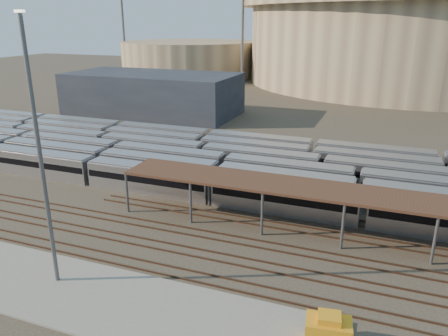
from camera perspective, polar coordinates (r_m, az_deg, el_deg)
name	(u,v)px	position (r m, az deg, el deg)	size (l,w,h in m)	color
ground	(182,226)	(50.92, -5.52, -7.59)	(420.00, 420.00, 0.00)	#383026
apron	(56,287)	(42.74, -21.07, -14.33)	(50.00, 9.00, 0.20)	gray
subway_trains	(211,161)	(67.42, -1.72, 0.87)	(121.38, 23.90, 3.60)	#BDBCC1
inspection_shed	(391,201)	(48.01, 20.95, -3.99)	(60.30, 6.00, 5.30)	#59595E
empty_tracks	(161,246)	(46.98, -8.25, -9.99)	(170.00, 9.62, 0.18)	#4C3323
stadium	(410,37)	(180.80, 23.16, 15.46)	(124.00, 124.00, 32.50)	tan
secondary_arena	(190,59)	(189.43, -4.50, 14.07)	(56.00, 56.00, 14.00)	tan
service_building	(153,94)	(112.10, -9.31, 9.57)	(42.00, 20.00, 10.00)	#1E232D
floodlight_0	(243,25)	(158.98, 2.44, 18.13)	(4.00, 1.00, 38.40)	#59595E
floodlight_1	(123,24)	(192.34, -13.05, 17.81)	(4.00, 1.00, 38.40)	#59595E
floodlight_3	(323,24)	(203.00, 12.86, 17.85)	(4.00, 1.00, 38.40)	#59595E
yard_light_pole	(40,158)	(38.89, -22.86, 1.25)	(0.80, 0.36, 23.07)	#59595E
yellow_equipment	(328,333)	(34.40, 13.43, -20.17)	(3.26, 2.03, 2.03)	orange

